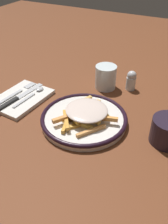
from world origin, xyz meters
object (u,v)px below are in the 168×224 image
at_px(water_glass, 106,77).
at_px(knife, 17,98).
at_px(napkin, 21,98).
at_px(spoon, 34,93).
at_px(fork, 17,93).
at_px(fries_heap, 86,112).
at_px(salt_shaker, 131,80).
at_px(coffee_mug, 168,131).
at_px(plate, 84,119).

bearing_deg(water_glass, knife, -134.55).
relative_size(napkin, spoon, 1.32).
distance_m(fork, water_glass, 0.33).
bearing_deg(fries_heap, knife, -178.28).
bearing_deg(fork, spoon, 21.54).
height_order(fries_heap, napkin, fries_heap).
xyz_separation_m(fries_heap, water_glass, (-0.03, 0.23, 0.00)).
bearing_deg(water_glass, fries_heap, -81.99).
relative_size(knife, water_glass, 2.38).
bearing_deg(knife, salt_shaker, 39.68).
xyz_separation_m(water_glass, salt_shaker, (0.09, 0.03, -0.01)).
height_order(napkin, fork, fork).
distance_m(fork, knife, 0.04).
height_order(napkin, knife, knife).
relative_size(water_glass, coffee_mug, 0.73).
xyz_separation_m(plate, coffee_mug, (0.25, 0.03, 0.02)).
bearing_deg(salt_shaker, fries_heap, -102.53).
xyz_separation_m(spoon, salt_shaker, (0.29, 0.21, 0.02)).
height_order(plate, napkin, plate).
xyz_separation_m(fries_heap, knife, (-0.27, -0.01, -0.03)).
distance_m(knife, water_glass, 0.33).
height_order(fork, spoon, spoon).
bearing_deg(knife, fries_heap, 1.72).
distance_m(fries_heap, spoon, 0.24).
distance_m(napkin, water_glass, 0.32).
distance_m(knife, coffee_mug, 0.51).
xyz_separation_m(fries_heap, coffee_mug, (0.24, 0.03, -0.00)).
bearing_deg(plate, coffee_mug, 6.61).
height_order(knife, spoon, spoon).
xyz_separation_m(napkin, salt_shaker, (0.32, 0.25, 0.03)).
bearing_deg(fork, coffee_mug, 0.69).
distance_m(napkin, salt_shaker, 0.41).
bearing_deg(knife, coffee_mug, 4.21).
distance_m(plate, knife, 0.26).
height_order(fries_heap, salt_shaker, salt_shaker).
bearing_deg(plate, fork, 175.49).
bearing_deg(water_glass, coffee_mug, -36.14).
xyz_separation_m(coffee_mug, salt_shaker, (-0.18, 0.23, 0.00)).
bearing_deg(salt_shaker, napkin, -142.15).
distance_m(spoon, coffee_mug, 0.47).
bearing_deg(plate, salt_shaker, 76.04).
bearing_deg(napkin, knife, -96.94).
relative_size(plate, napkin, 1.34).
bearing_deg(plate, spoon, 168.71).
bearing_deg(coffee_mug, napkin, -177.90).
bearing_deg(spoon, plate, -11.29).
xyz_separation_m(napkin, knife, (-0.00, -0.02, 0.01)).
distance_m(plate, spoon, 0.23).
xyz_separation_m(fork, coffee_mug, (0.53, 0.01, 0.02)).
bearing_deg(fries_heap, napkin, 177.64).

